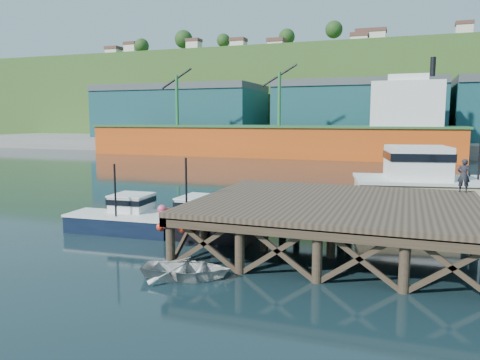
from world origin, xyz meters
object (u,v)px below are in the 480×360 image
at_px(boat_navy, 125,217).
at_px(trawler, 461,186).
at_px(dinghy, 187,269).
at_px(dockworker, 464,175).
at_px(boat_black, 195,221).

height_order(boat_navy, trawler, trawler).
distance_m(dinghy, dockworker, 14.44).
relative_size(trawler, dinghy, 4.16).
distance_m(boat_navy, dinghy, 8.06).
relative_size(dinghy, dockworker, 1.96).
relative_size(boat_navy, trawler, 0.43).
relative_size(boat_black, dockworker, 3.88).
distance_m(boat_navy, dockworker, 16.83).
xyz_separation_m(trawler, dockworker, (-0.44, -5.00, 1.19)).
height_order(boat_navy, dockworker, dockworker).
height_order(boat_navy, dinghy, boat_navy).
bearing_deg(boat_navy, trawler, 27.85).
bearing_deg(dinghy, boat_navy, 37.32).
xyz_separation_m(boat_navy, dinghy, (6.06, -5.30, -0.37)).
xyz_separation_m(boat_black, trawler, (12.68, 9.45, 1.03)).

